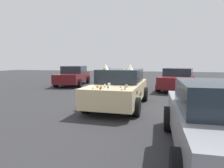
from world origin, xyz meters
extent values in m
plane|color=#2D2D30|center=(0.00, 0.00, 0.00)|extent=(60.00, 60.00, 0.00)
cube|color=beige|center=(0.00, 0.00, 0.61)|extent=(4.34, 1.83, 0.68)
cube|color=#1E2833|center=(0.31, 0.00, 1.22)|extent=(2.07, 1.66, 0.55)
cylinder|color=black|center=(-1.35, -0.89, 0.32)|extent=(0.64, 0.23, 0.64)
cylinder|color=black|center=(-1.32, 0.93, 0.32)|extent=(0.64, 0.23, 0.64)
cylinder|color=black|center=(1.32, -0.93, 0.32)|extent=(0.64, 0.23, 0.64)
cylinder|color=black|center=(1.35, 0.89, 0.32)|extent=(0.64, 0.23, 0.64)
ellipsoid|color=black|center=(-0.54, 0.90, 0.53)|extent=(0.12, 0.02, 0.14)
ellipsoid|color=black|center=(-1.21, 0.91, 0.69)|extent=(0.14, 0.02, 0.15)
ellipsoid|color=black|center=(-0.35, -0.89, 0.56)|extent=(0.16, 0.02, 0.11)
ellipsoid|color=black|center=(-0.05, -0.89, 0.57)|extent=(0.20, 0.02, 0.14)
ellipsoid|color=black|center=(-1.36, 0.91, 0.64)|extent=(0.13, 0.02, 0.08)
ellipsoid|color=black|center=(0.76, 0.88, 0.46)|extent=(0.12, 0.02, 0.12)
ellipsoid|color=black|center=(-1.18, -0.87, 0.78)|extent=(0.20, 0.02, 0.14)
ellipsoid|color=black|center=(-1.46, 0.91, 0.53)|extent=(0.20, 0.02, 0.16)
cone|color=#51381E|center=(-1.96, 0.17, 1.00)|extent=(0.09, 0.09, 0.10)
cylinder|color=silver|center=(-1.66, 0.11, 1.02)|extent=(0.07, 0.07, 0.13)
sphere|color=orange|center=(-1.64, 0.37, 0.99)|extent=(0.09, 0.09, 0.09)
sphere|color=#A87A38|center=(-1.68, 0.23, 0.99)|extent=(0.07, 0.07, 0.07)
sphere|color=tan|center=(-1.95, 0.41, 0.98)|extent=(0.06, 0.06, 0.06)
cylinder|color=gray|center=(-1.28, -0.53, 0.99)|extent=(0.12, 0.12, 0.09)
sphere|color=orange|center=(-1.45, -0.37, 0.98)|extent=(0.06, 0.06, 0.06)
sphere|color=silver|center=(-1.99, -0.51, 0.98)|extent=(0.07, 0.07, 0.07)
cylinder|color=silver|center=(-1.15, 0.11, 1.01)|extent=(0.11, 0.11, 0.12)
sphere|color=black|center=(-1.65, 0.01, 0.98)|extent=(0.06, 0.06, 0.06)
cone|color=gray|center=(-1.86, -0.59, 1.02)|extent=(0.10, 0.10, 0.13)
cylinder|color=#A87A38|center=(-0.05, -0.40, 1.54)|extent=(0.09, 0.09, 0.09)
cone|color=tan|center=(0.88, -0.04, 1.55)|extent=(0.08, 0.08, 0.11)
cone|color=tan|center=(-0.55, 0.39, 1.55)|extent=(0.06, 0.06, 0.10)
cone|color=#51381E|center=(-0.36, 0.53, 1.54)|extent=(0.09, 0.09, 0.09)
cylinder|color=gray|center=(0.65, 0.59, 1.53)|extent=(0.07, 0.07, 0.06)
cone|color=tan|center=(0.04, -0.16, 1.52)|extent=(0.08, 0.08, 0.05)
cone|color=tan|center=(1.03, -0.28, 1.54)|extent=(0.11, 0.11, 0.07)
cone|color=beige|center=(-0.26, -0.48, 1.61)|extent=(0.24, 0.24, 0.23)
cone|color=beige|center=(-0.25, 0.49, 1.61)|extent=(0.24, 0.24, 0.23)
cube|color=#5B1419|center=(5.19, -2.60, 0.59)|extent=(4.19, 2.50, 0.67)
cube|color=#1E2833|center=(5.45, -2.65, 1.16)|extent=(1.96, 1.93, 0.47)
cylinder|color=black|center=(3.82, -3.27, 0.31)|extent=(0.64, 0.33, 0.61)
cylinder|color=black|center=(4.17, -1.47, 0.31)|extent=(0.64, 0.33, 0.61)
cylinder|color=black|center=(6.21, -3.73, 0.31)|extent=(0.64, 0.33, 0.61)
cylinder|color=black|center=(6.55, -1.93, 0.31)|extent=(0.64, 0.33, 0.61)
cube|color=#5B1419|center=(6.24, 5.01, 0.59)|extent=(4.62, 2.34, 0.67)
cube|color=#1E2833|center=(6.59, 5.06, 1.20)|extent=(2.24, 1.84, 0.54)
cylinder|color=black|center=(5.02, 3.95, 0.30)|extent=(0.64, 0.31, 0.61)
cylinder|color=black|center=(4.76, 5.65, 0.30)|extent=(0.64, 0.31, 0.61)
cylinder|color=black|center=(7.73, 4.37, 0.30)|extent=(0.64, 0.31, 0.61)
cylinder|color=black|center=(7.46, 6.07, 0.30)|extent=(0.64, 0.31, 0.61)
cube|color=gray|center=(-3.75, -2.79, 0.61)|extent=(4.17, 1.85, 0.68)
cylinder|color=black|center=(-2.50, -1.87, 0.32)|extent=(0.64, 0.24, 0.64)
camera|label=1|loc=(-7.73, -1.68, 1.80)|focal=31.58mm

